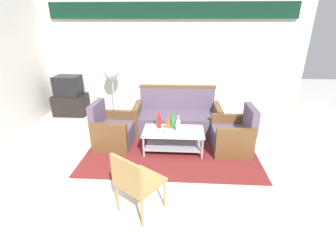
{
  "coord_description": "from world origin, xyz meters",
  "views": [
    {
      "loc": [
        0.29,
        -3.0,
        2.26
      ],
      "look_at": [
        0.06,
        0.89,
        0.65
      ],
      "focal_mm": 25.29,
      "sensor_mm": 36.0,
      "label": 1
    }
  ],
  "objects_px": {
    "cup": "(167,131)",
    "television": "(68,86)",
    "bottle_clear": "(178,126)",
    "armchair_right": "(233,136)",
    "bottle_orange": "(168,125)",
    "pedestal_fan": "(112,76)",
    "coffee_table": "(173,138)",
    "armchair_left": "(113,131)",
    "couch": "(177,118)",
    "bottle_red": "(159,122)",
    "tv_stand": "(71,105)",
    "bottle_green": "(173,122)",
    "wicker_chair": "(135,180)"
  },
  "relations": [
    {
      "from": "bottle_green",
      "to": "tv_stand",
      "type": "relative_size",
      "value": 0.4
    },
    {
      "from": "bottle_green",
      "to": "tv_stand",
      "type": "xyz_separation_m",
      "value": [
        -2.67,
        1.58,
        -0.27
      ]
    },
    {
      "from": "bottle_red",
      "to": "cup",
      "type": "height_order",
      "value": "bottle_red"
    },
    {
      "from": "coffee_table",
      "to": "pedestal_fan",
      "type": "distance_m",
      "value": 2.47
    },
    {
      "from": "armchair_left",
      "to": "armchair_right",
      "type": "relative_size",
      "value": 1.0
    },
    {
      "from": "bottle_green",
      "to": "television",
      "type": "distance_m",
      "value": 3.11
    },
    {
      "from": "bottle_clear",
      "to": "bottle_orange",
      "type": "height_order",
      "value": "bottle_clear"
    },
    {
      "from": "armchair_left",
      "to": "wicker_chair",
      "type": "distance_m",
      "value": 1.91
    },
    {
      "from": "armchair_left",
      "to": "bottle_green",
      "type": "xyz_separation_m",
      "value": [
        1.15,
        -0.05,
        0.24
      ]
    },
    {
      "from": "bottle_clear",
      "to": "armchair_left",
      "type": "bearing_deg",
      "value": 171.19
    },
    {
      "from": "coffee_table",
      "to": "bottle_orange",
      "type": "bearing_deg",
      "value": 165.52
    },
    {
      "from": "bottle_red",
      "to": "bottle_orange",
      "type": "distance_m",
      "value": 0.2
    },
    {
      "from": "armchair_left",
      "to": "cup",
      "type": "height_order",
      "value": "armchair_left"
    },
    {
      "from": "pedestal_fan",
      "to": "couch",
      "type": "bearing_deg",
      "value": -29.66
    },
    {
      "from": "television",
      "to": "wicker_chair",
      "type": "bearing_deg",
      "value": 127.41
    },
    {
      "from": "bottle_red",
      "to": "tv_stand",
      "type": "relative_size",
      "value": 0.4
    },
    {
      "from": "couch",
      "to": "coffee_table",
      "type": "xyz_separation_m",
      "value": [
        -0.04,
        -0.83,
        -0.04
      ]
    },
    {
      "from": "armchair_right",
      "to": "television",
      "type": "bearing_deg",
      "value": 66.1
    },
    {
      "from": "bottle_orange",
      "to": "tv_stand",
      "type": "relative_size",
      "value": 0.32
    },
    {
      "from": "armchair_right",
      "to": "pedestal_fan",
      "type": "xyz_separation_m",
      "value": [
        -2.67,
        1.65,
        0.73
      ]
    },
    {
      "from": "bottle_green",
      "to": "armchair_right",
      "type": "bearing_deg",
      "value": -1.39
    },
    {
      "from": "bottle_clear",
      "to": "pedestal_fan",
      "type": "height_order",
      "value": "pedestal_fan"
    },
    {
      "from": "armchair_left",
      "to": "wicker_chair",
      "type": "bearing_deg",
      "value": 26.03
    },
    {
      "from": "coffee_table",
      "to": "cup",
      "type": "distance_m",
      "value": 0.25
    },
    {
      "from": "cup",
      "to": "television",
      "type": "bearing_deg",
      "value": 144.57
    },
    {
      "from": "coffee_table",
      "to": "armchair_right",
      "type": "bearing_deg",
      "value": 5.08
    },
    {
      "from": "bottle_green",
      "to": "bottle_red",
      "type": "bearing_deg",
      "value": 179.44
    },
    {
      "from": "television",
      "to": "pedestal_fan",
      "type": "relative_size",
      "value": 0.49
    },
    {
      "from": "cup",
      "to": "wicker_chair",
      "type": "distance_m",
      "value": 1.46
    },
    {
      "from": "armchair_left",
      "to": "bottle_red",
      "type": "height_order",
      "value": "armchair_left"
    },
    {
      "from": "bottle_clear",
      "to": "tv_stand",
      "type": "xyz_separation_m",
      "value": [
        -2.77,
        1.72,
        -0.27
      ]
    },
    {
      "from": "armchair_right",
      "to": "coffee_table",
      "type": "distance_m",
      "value": 1.1
    },
    {
      "from": "bottle_clear",
      "to": "bottle_orange",
      "type": "relative_size",
      "value": 1.21
    },
    {
      "from": "television",
      "to": "armchair_right",
      "type": "bearing_deg",
      "value": 159.34
    },
    {
      "from": "bottle_red",
      "to": "bottle_orange",
      "type": "bearing_deg",
      "value": -30.88
    },
    {
      "from": "armchair_left",
      "to": "pedestal_fan",
      "type": "height_order",
      "value": "pedestal_fan"
    },
    {
      "from": "cup",
      "to": "television",
      "type": "distance_m",
      "value": 3.18
    },
    {
      "from": "coffee_table",
      "to": "bottle_green",
      "type": "relative_size",
      "value": 3.48
    },
    {
      "from": "bottle_orange",
      "to": "bottle_clear",
      "type": "bearing_deg",
      "value": -15.22
    },
    {
      "from": "armchair_right",
      "to": "bottle_orange",
      "type": "relative_size",
      "value": 3.33
    },
    {
      "from": "armchair_left",
      "to": "wicker_chair",
      "type": "xyz_separation_m",
      "value": [
        0.77,
        -1.73,
        0.21
      ]
    },
    {
      "from": "bottle_clear",
      "to": "armchair_right",
      "type": "bearing_deg",
      "value": 6.88
    },
    {
      "from": "bottle_clear",
      "to": "cup",
      "type": "relative_size",
      "value": 3.09
    },
    {
      "from": "bottle_orange",
      "to": "television",
      "type": "bearing_deg",
      "value": 147.03
    },
    {
      "from": "couch",
      "to": "armchair_left",
      "type": "height_order",
      "value": "couch"
    },
    {
      "from": "bottle_green",
      "to": "cup",
      "type": "relative_size",
      "value": 3.16
    },
    {
      "from": "coffee_table",
      "to": "pedestal_fan",
      "type": "height_order",
      "value": "pedestal_fan"
    },
    {
      "from": "tv_stand",
      "to": "armchair_right",
      "type": "bearing_deg",
      "value": -22.98
    },
    {
      "from": "bottle_red",
      "to": "cup",
      "type": "relative_size",
      "value": 3.18
    },
    {
      "from": "armchair_left",
      "to": "bottle_red",
      "type": "bearing_deg",
      "value": 89.19
    }
  ]
}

